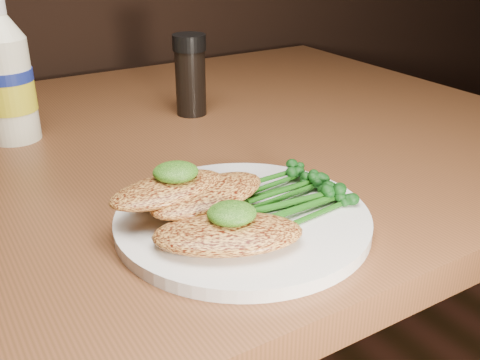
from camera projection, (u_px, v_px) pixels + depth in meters
plate at (243, 219)px, 0.54m from camera, size 0.25×0.25×0.01m
chicken_front at (228, 234)px, 0.48m from camera, size 0.15×0.12×0.02m
chicken_mid at (208, 194)px, 0.53m from camera, size 0.14×0.09×0.02m
chicken_back at (168, 189)px, 0.52m from camera, size 0.12×0.07×0.02m
pesto_front at (232, 213)px, 0.48m from camera, size 0.05×0.05×0.02m
pesto_back at (176, 172)px, 0.52m from camera, size 0.05×0.05×0.02m
broccolini_bundle at (285, 193)px, 0.55m from camera, size 0.13×0.11×0.02m
mayo_bottle at (5, 71)px, 0.71m from camera, size 0.08×0.08×0.19m
pepper_grinder at (190, 75)px, 0.82m from camera, size 0.05×0.05×0.12m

